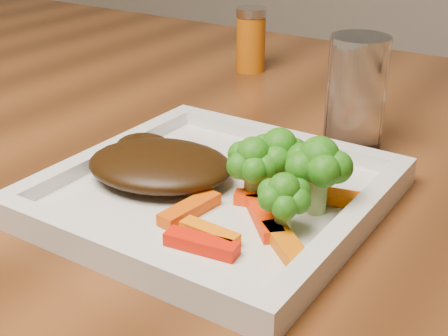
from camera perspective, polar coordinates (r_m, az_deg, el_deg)
The scene contains 17 objects.
dining_table at distance 1.00m, azimuth -8.04°, elevation -14.88°, with size 1.60×0.90×0.75m, color #603216, non-canonical shape.
plate at distance 0.55m, azimuth -0.87°, elevation -2.68°, with size 0.27×0.27×0.01m, color silver.
steak at distance 0.56m, azimuth -5.87°, elevation 0.28°, with size 0.13×0.10×0.03m, color black.
broccoli_0 at distance 0.53m, azimuth 5.05°, elevation 1.08°, with size 0.06×0.06×0.07m, color #176811, non-canonical shape.
broccoli_1 at distance 0.51m, azimuth 8.58°, elevation -0.73°, with size 0.06×0.06×0.06m, color #1D6B11, non-canonical shape.
broccoli_2 at distance 0.47m, azimuth 5.48°, elevation -2.80°, with size 0.05×0.05×0.06m, color #116A12, non-canonical shape.
broccoli_3 at distance 0.52m, azimuth 2.66°, elevation 0.20°, with size 0.05×0.05×0.06m, color #155D0F, non-canonical shape.
carrot_0 at distance 0.47m, azimuth -1.30°, elevation -5.99°, with size 0.05×0.01×0.01m, color orange.
carrot_1 at distance 0.46m, azimuth 5.77°, elevation -7.07°, with size 0.06×0.02×0.01m, color #D06003.
carrot_2 at distance 0.51m, azimuth -3.16°, elevation -3.76°, with size 0.06×0.02×0.01m, color #D64703.
carrot_3 at distance 0.53m, azimuth 10.57°, elevation -2.71°, with size 0.06×0.02×0.01m, color #FF6304.
carrot_4 at distance 0.58m, azimuth 4.51°, elevation 0.03°, with size 0.06×0.02×0.01m, color red.
carrot_5 at distance 0.50m, azimuth 3.70°, elevation -4.53°, with size 0.06×0.02×0.01m, color red.
carrot_6 at distance 0.52m, azimuth 3.60°, elevation -2.92°, with size 0.05×0.01×0.01m, color #FA3704.
spice_shaker at distance 0.92m, azimuth 2.47°, elevation 11.62°, with size 0.04×0.04×0.09m, color #AB5009.
drinking_glass at distance 0.65m, azimuth 11.96°, elevation 6.59°, with size 0.06×0.06×0.12m, color silver.
carrot_7 at distance 0.46m, azimuth -2.08°, elevation -6.93°, with size 0.06×0.02×0.01m, color red.
Camera 1 is at (0.45, -0.36, 1.01)m, focal length 50.00 mm.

